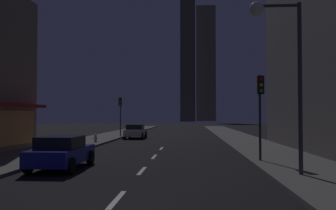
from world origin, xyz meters
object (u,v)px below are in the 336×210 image
Objects in this scene: traffic_light_near_right at (260,98)px; car_parked_far at (135,131)px; street_lamp_right at (278,44)px; car_parked_near at (62,152)px; fire_hydrant_far_left at (96,138)px; traffic_light_far_left at (120,108)px.

car_parked_far is at bearing 115.59° from traffic_light_near_right.
street_lamp_right is at bearing -68.69° from car_parked_far.
fire_hydrant_far_left is at bearing 99.18° from car_parked_near.
traffic_light_far_left is (-1.90, 22.84, 2.45)m from car_parked_near.
car_parked_far is at bearing -38.62° from traffic_light_far_left.
car_parked_near is 10.11m from street_lamp_right.
car_parked_near is 14.42m from fire_hydrant_far_left.
fire_hydrant_far_left is at bearing 133.73° from traffic_light_near_right.
car_parked_far is 7.46m from fire_hydrant_far_left.
fire_hydrant_far_left is 16.72m from traffic_light_near_right.
street_lamp_right is at bearing -66.08° from traffic_light_far_left.
traffic_light_near_right reaches higher than fire_hydrant_far_left.
traffic_light_far_left is 0.64× the size of street_lamp_right.
car_parked_near is at bearing -80.82° from fire_hydrant_far_left.
traffic_light_near_right is at bearing -46.27° from fire_hydrant_far_left.
street_lamp_right is (8.98, -1.70, 4.33)m from car_parked_near.
fire_hydrant_far_left is 0.10× the size of street_lamp_right.
car_parked_far is at bearing 111.31° from street_lamp_right.
fire_hydrant_far_left is 0.16× the size of traffic_light_near_right.
traffic_light_near_right and traffic_light_far_left have the same top height.
fire_hydrant_far_left is (-2.30, 14.23, -0.29)m from car_parked_near.
fire_hydrant_far_left is 0.16× the size of traffic_light_far_left.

